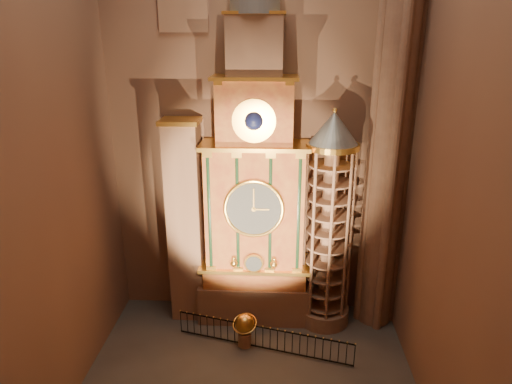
# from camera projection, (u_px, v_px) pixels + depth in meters

# --- Properties ---
(floor) EXTENTS (14.00, 14.00, 0.00)m
(floor) POSITION_uv_depth(u_px,v_px,m) (249.00, 384.00, 19.07)
(floor) COLOR #383330
(floor) RESTS_ON ground
(wall_back) EXTENTS (22.00, 0.00, 22.00)m
(wall_back) POSITION_uv_depth(u_px,v_px,m) (256.00, 99.00, 21.11)
(wall_back) COLOR #8A644A
(wall_back) RESTS_ON floor
(wall_left) EXTENTS (0.00, 22.00, 22.00)m
(wall_left) POSITION_uv_depth(u_px,v_px,m) (46.00, 121.00, 15.79)
(wall_left) COLOR #8A644A
(wall_left) RESTS_ON floor
(wall_right) EXTENTS (0.00, 22.00, 22.00)m
(wall_right) POSITION_uv_depth(u_px,v_px,m) (457.00, 124.00, 15.11)
(wall_right) COLOR #8A644A
(wall_right) RESTS_ON floor
(astronomical_clock) EXTENTS (5.60, 2.41, 16.70)m
(astronomical_clock) POSITION_uv_depth(u_px,v_px,m) (255.00, 194.00, 21.55)
(astronomical_clock) COLOR #8C634C
(astronomical_clock) RESTS_ON floor
(portrait_tower) EXTENTS (1.80, 1.60, 10.20)m
(portrait_tower) POSITION_uv_depth(u_px,v_px,m) (186.00, 222.00, 22.24)
(portrait_tower) COLOR #8C634C
(portrait_tower) RESTS_ON floor
(stair_turret) EXTENTS (2.50, 2.50, 10.80)m
(stair_turret) POSITION_uv_depth(u_px,v_px,m) (328.00, 225.00, 21.60)
(stair_turret) COLOR #8C634C
(stair_turret) RESTS_ON floor
(gothic_pier) EXTENTS (2.04, 2.04, 22.00)m
(gothic_pier) POSITION_uv_depth(u_px,v_px,m) (394.00, 103.00, 19.87)
(gothic_pier) COLOR #8C634C
(gothic_pier) RESTS_ON floor
(celestial_globe) EXTENTS (1.40, 1.35, 1.66)m
(celestial_globe) POSITION_uv_depth(u_px,v_px,m) (245.00, 327.00, 21.10)
(celestial_globe) COLOR #8C634C
(celestial_globe) RESTS_ON floor
(iron_railing) EXTENTS (8.05, 2.11, 1.16)m
(iron_railing) POSITION_uv_depth(u_px,v_px,m) (263.00, 338.00, 20.94)
(iron_railing) COLOR black
(iron_railing) RESTS_ON floor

